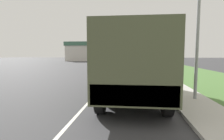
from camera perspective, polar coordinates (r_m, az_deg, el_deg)
The scene contains 10 objects.
ground_plane at distance 39.46m, azimuth 3.61°, elevation 1.96°, with size 180.00×180.00×0.00m, color #38383A.
lane_centre_stripe at distance 39.46m, azimuth 3.61°, elevation 1.96°, with size 0.12×120.00×0.00m.
sidewalk_right at distance 39.50m, azimuth 10.14°, elevation 1.98°, with size 1.80×120.00×0.12m.
grass_strip_right at distance 40.04m, azimuth 16.44°, elevation 1.82°, with size 7.00×120.00×0.02m.
military_truck at distance 8.20m, azimuth 6.85°, elevation 2.56°, with size 2.59×7.24×3.14m.
car_nearest_ahead at distance 19.00m, azimuth 5.60°, elevation 0.66°, with size 1.86×4.36×1.47m.
car_second_ahead at distance 33.91m, azimuth -0.55°, elevation 2.68°, with size 1.75×4.66×1.61m.
car_third_ahead at distance 49.06m, azimuth 6.36°, elevation 3.38°, with size 1.70×4.76×1.62m.
car_fourth_ahead at distance 64.30m, azimuth 6.29°, elevation 3.67°, with size 1.76×4.16×1.37m.
building_distant at distance 61.90m, azimuth -7.85°, elevation 5.96°, with size 12.79×12.19×6.27m.
Camera 1 is at (1.86, 0.64, 2.10)m, focal length 28.00 mm.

